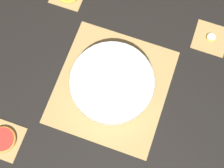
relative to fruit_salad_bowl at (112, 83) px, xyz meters
name	(u,v)px	position (x,y,z in m)	size (l,w,h in m)	color
ground_plane	(112,87)	(0.00, 0.00, -0.05)	(6.00, 6.00, 0.00)	black
bamboo_mat_center	(112,86)	(0.00, 0.00, -0.04)	(0.41, 0.38, 0.01)	#A8844C
coaster_mat_near_right	(4,140)	(0.30, -0.28, -0.04)	(0.12, 0.12, 0.01)	#A8844C
coaster_mat_far_left	(211,38)	(-0.30, 0.28, -0.04)	(0.12, 0.12, 0.01)	#A8844C
fruit_salad_bowl	(112,83)	(0.00, 0.00, 0.00)	(0.29, 0.29, 0.07)	silver
banana_coin_single	(211,37)	(-0.30, 0.28, -0.03)	(0.03, 0.03, 0.01)	#F7EFC6
grapefruit_slice	(3,139)	(0.30, -0.28, -0.03)	(0.09, 0.09, 0.01)	red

